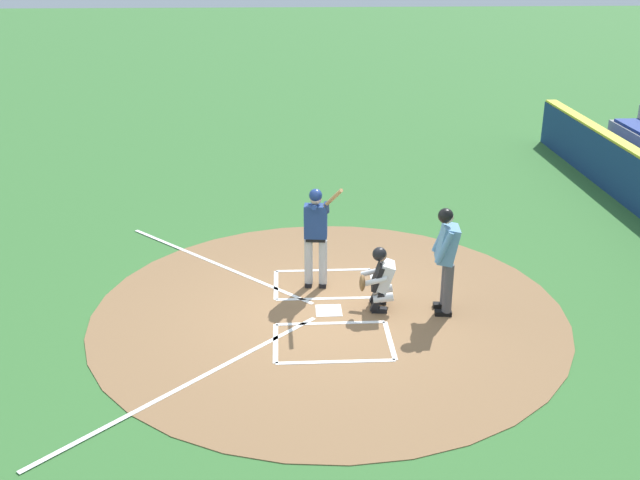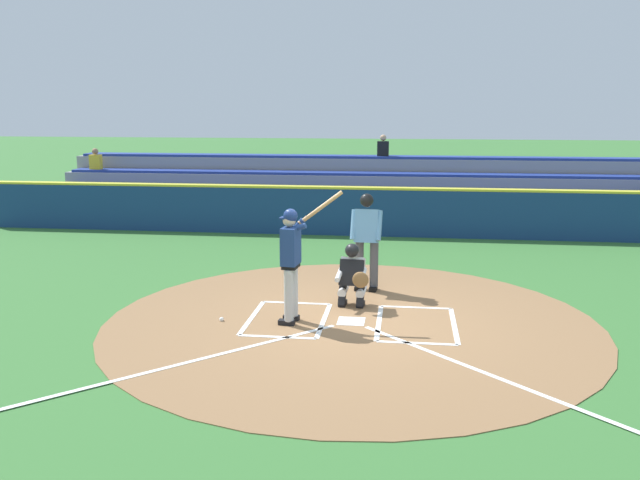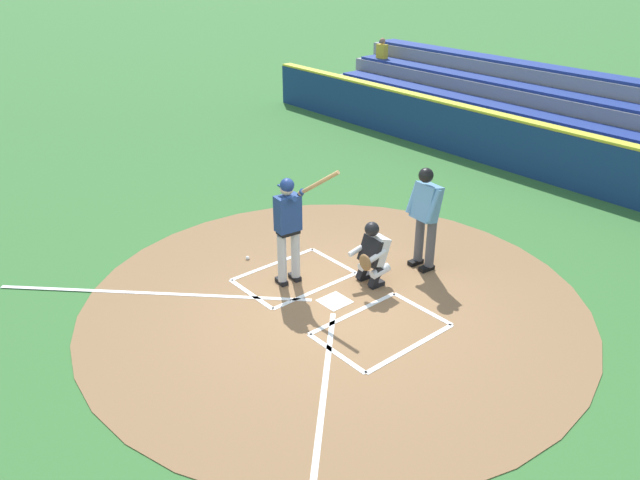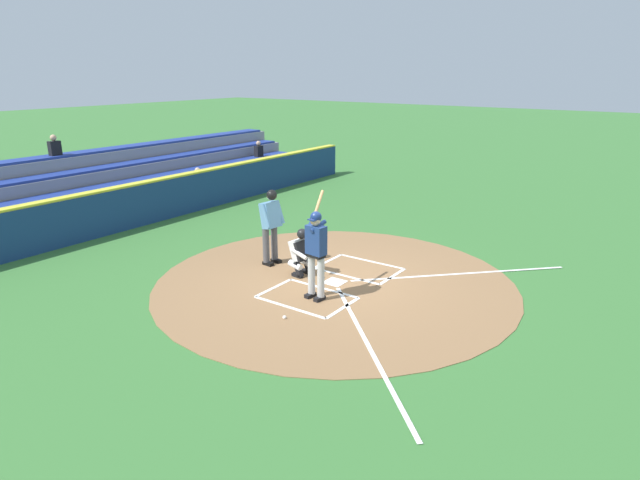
% 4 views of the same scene
% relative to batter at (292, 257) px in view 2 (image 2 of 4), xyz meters
% --- Properties ---
extents(ground_plane, '(120.00, 120.00, 0.00)m').
position_rel_batter_xyz_m(ground_plane, '(-0.95, -0.16, -1.10)').
color(ground_plane, '#387033').
extents(dirt_circle, '(8.00, 8.00, 0.01)m').
position_rel_batter_xyz_m(dirt_circle, '(-0.95, -0.16, -1.09)').
color(dirt_circle, olive).
rests_on(dirt_circle, ground).
extents(home_plate_and_chalk, '(7.93, 4.91, 0.01)m').
position_rel_batter_xyz_m(home_plate_and_chalk, '(-0.95, 0.72, -1.08)').
color(home_plate_and_chalk, white).
rests_on(home_plate_and_chalk, dirt_circle).
extents(batter, '(0.99, 0.63, 2.13)m').
position_rel_batter_xyz_m(batter, '(0.00, 0.00, 0.00)').
color(batter, '#BCBCBC').
rests_on(batter, ground).
extents(catcher, '(0.59, 0.65, 1.13)m').
position_rel_batter_xyz_m(catcher, '(-0.89, -1.03, -0.51)').
color(catcher, black).
rests_on(catcher, ground).
extents(plate_umpire, '(0.60, 0.45, 1.86)m').
position_rel_batter_xyz_m(plate_umpire, '(-1.07, -2.10, -0.02)').
color(plate_umpire, '#4C4C51').
rests_on(plate_umpire, ground).
extents(baseball, '(0.07, 0.07, 0.07)m').
position_rel_batter_xyz_m(baseball, '(1.15, 0.08, -1.06)').
color(baseball, white).
rests_on(baseball, ground).
extents(backstop_wall, '(22.00, 0.36, 1.31)m').
position_rel_batter_xyz_m(backstop_wall, '(-0.95, -7.66, -0.45)').
color(backstop_wall, navy).
rests_on(backstop_wall, ground).
extents(bleacher_stand, '(20.00, 3.40, 2.55)m').
position_rel_batter_xyz_m(bleacher_stand, '(-0.95, -10.37, -0.40)').
color(bleacher_stand, gray).
rests_on(bleacher_stand, ground).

